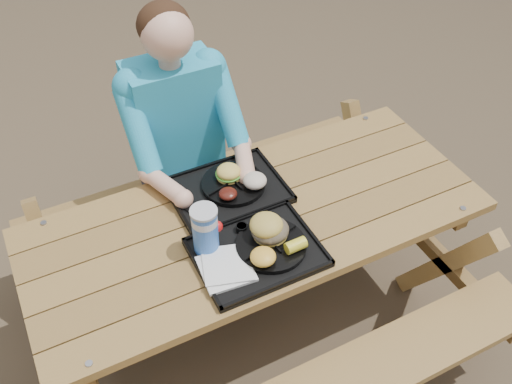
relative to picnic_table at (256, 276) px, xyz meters
name	(u,v)px	position (x,y,z in m)	size (l,w,h in m)	color
ground	(256,324)	(0.00, 0.00, -0.38)	(60.00, 60.00, 0.00)	#999999
picnic_table	(256,276)	(0.00, 0.00, 0.00)	(1.80, 1.49, 0.75)	#999999
tray_near	(257,253)	(-0.09, -0.18, 0.39)	(0.45, 0.35, 0.02)	black
tray_far	(228,191)	(-0.04, 0.17, 0.39)	(0.45, 0.35, 0.02)	black
plate_near	(271,245)	(-0.03, -0.18, 0.41)	(0.26, 0.26, 0.02)	black
plate_far	(233,184)	(-0.01, 0.18, 0.41)	(0.26, 0.26, 0.02)	black
napkin_stack	(226,268)	(-0.22, -0.20, 0.40)	(0.18, 0.18, 0.02)	white
soda_cup	(205,231)	(-0.24, -0.08, 0.49)	(0.09, 0.09, 0.19)	blue
condiment_bbq	(242,228)	(-0.09, -0.06, 0.41)	(0.04, 0.04, 0.03)	black
condiment_mustard	(258,221)	(-0.02, -0.05, 0.41)	(0.04, 0.04, 0.03)	yellow
sandwich	(270,222)	(-0.02, -0.14, 0.48)	(0.13, 0.13, 0.14)	gold
mac_cheese	(263,257)	(-0.09, -0.24, 0.44)	(0.09, 0.09, 0.05)	yellow
corn_cob	(296,245)	(0.03, -0.25, 0.44)	(0.08, 0.08, 0.04)	yellow
cutlery_far	(185,200)	(-0.22, 0.18, 0.40)	(0.03, 0.15, 0.01)	black
burger	(228,169)	(-0.02, 0.21, 0.46)	(0.10, 0.10, 0.09)	#E7C351
baked_beans	(228,194)	(-0.07, 0.11, 0.43)	(0.07, 0.07, 0.03)	#4D160F
potato_salad	(255,181)	(0.06, 0.12, 0.44)	(0.10, 0.10, 0.05)	beige
diner	(181,157)	(-0.09, 0.59, 0.27)	(0.48, 0.84, 1.28)	teal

